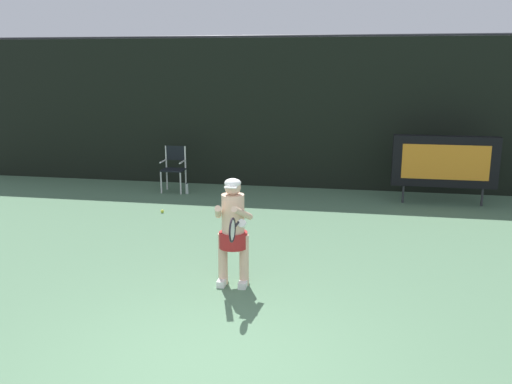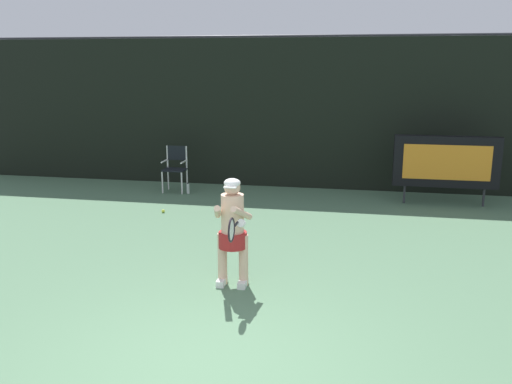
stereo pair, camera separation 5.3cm
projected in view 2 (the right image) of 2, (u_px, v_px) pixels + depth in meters
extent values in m
cube|color=#4D7153|center=(206.00, 370.00, 5.54)|extent=(18.00, 22.00, 0.02)
cube|color=black|center=(302.00, 114.00, 13.25)|extent=(18.00, 0.12, 3.60)
cylinder|color=#38383D|center=(303.00, 36.00, 12.83)|extent=(18.00, 0.05, 0.05)
cube|color=black|center=(446.00, 162.00, 11.75)|extent=(2.20, 0.20, 1.10)
cube|color=orange|center=(447.00, 163.00, 11.65)|extent=(1.80, 0.01, 0.75)
cylinder|color=#2D2D33|center=(404.00, 194.00, 12.07)|extent=(0.05, 0.05, 0.40)
cylinder|color=#2D2D33|center=(484.00, 197.00, 11.77)|extent=(0.05, 0.05, 0.40)
cylinder|color=white|center=(162.00, 182.00, 12.95)|extent=(0.04, 0.04, 0.52)
cylinder|color=white|center=(182.00, 183.00, 12.87)|extent=(0.04, 0.04, 0.52)
cylinder|color=white|center=(168.00, 179.00, 13.34)|extent=(0.04, 0.04, 0.52)
cylinder|color=white|center=(187.00, 180.00, 13.25)|extent=(0.04, 0.04, 0.52)
cube|color=black|center=(175.00, 170.00, 13.04)|extent=(0.52, 0.44, 0.03)
cylinder|color=white|center=(167.00, 157.00, 13.22)|extent=(0.04, 0.04, 0.56)
cylinder|color=white|center=(186.00, 158.00, 13.13)|extent=(0.04, 0.04, 0.56)
cube|color=black|center=(177.00, 153.00, 13.15)|extent=(0.48, 0.02, 0.34)
cylinder|color=white|center=(165.00, 161.00, 13.04)|extent=(0.04, 0.44, 0.04)
cylinder|color=white|center=(184.00, 162.00, 12.95)|extent=(0.04, 0.44, 0.04)
cylinder|color=silver|center=(188.00, 189.00, 12.95)|extent=(0.07, 0.07, 0.24)
cylinder|color=black|center=(188.00, 183.00, 12.92)|extent=(0.03, 0.03, 0.03)
cube|color=white|center=(222.00, 282.00, 7.64)|extent=(0.11, 0.26, 0.09)
cube|color=white|center=(243.00, 283.00, 7.58)|extent=(0.11, 0.26, 0.09)
cylinder|color=#DBB293|center=(222.00, 259.00, 7.61)|extent=(0.13, 0.13, 0.73)
cylinder|color=#DBB293|center=(244.00, 260.00, 7.55)|extent=(0.13, 0.13, 0.73)
cylinder|color=maroon|center=(233.00, 240.00, 7.52)|extent=(0.39, 0.39, 0.22)
cylinder|color=#DBB293|center=(232.00, 215.00, 7.43)|extent=(0.31, 0.31, 0.56)
sphere|color=#DBB293|center=(232.00, 187.00, 7.35)|extent=(0.22, 0.22, 0.22)
ellipsoid|color=white|center=(232.00, 183.00, 7.33)|extent=(0.22, 0.22, 0.12)
cube|color=white|center=(230.00, 187.00, 7.25)|extent=(0.17, 0.12, 0.02)
cylinder|color=#DBB293|center=(217.00, 212.00, 7.29)|extent=(0.21, 0.51, 0.30)
cylinder|color=#DBB293|center=(242.00, 213.00, 7.23)|extent=(0.21, 0.51, 0.30)
cylinder|color=white|center=(241.00, 223.00, 7.13)|extent=(0.13, 0.12, 0.12)
cylinder|color=black|center=(237.00, 223.00, 7.10)|extent=(0.03, 0.28, 0.03)
torus|color=black|center=(231.00, 230.00, 6.81)|extent=(0.02, 0.31, 0.31)
ellipsoid|color=silver|center=(231.00, 230.00, 6.81)|extent=(0.01, 0.26, 0.26)
sphere|color=#CCDB3D|center=(163.00, 211.00, 11.31)|extent=(0.07, 0.07, 0.07)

